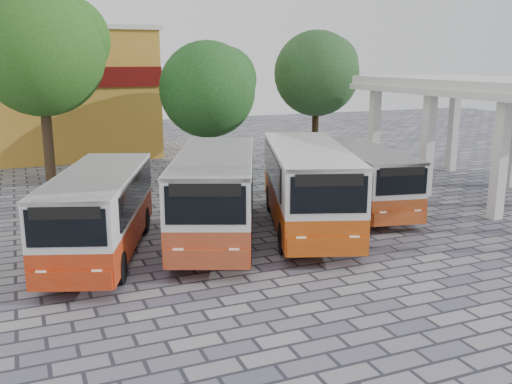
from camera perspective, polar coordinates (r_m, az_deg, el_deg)
name	(u,v)px	position (r m, az deg, el deg)	size (l,w,h in m)	color
ground	(351,258)	(18.73, 9.49, -6.56)	(90.00, 90.00, 0.00)	#575768
bus_far_left	(100,208)	(18.97, -15.36, -1.56)	(4.77, 8.17, 2.76)	#B82F0D
bus_centre_left	(216,190)	(20.11, -4.03, 0.21)	(5.62, 9.09, 3.06)	#AF4320
bus_centre_right	(308,182)	(21.25, 5.21, 0.99)	(5.36, 9.22, 3.12)	#B7450B
bus_far_right	(363,175)	(24.42, 10.68, 1.72)	(3.59, 7.60, 2.62)	#AD4317
tree_left	(42,48)	(30.19, -20.62, 13.31)	(6.47, 6.16, 9.65)	#483422
tree_middle	(209,86)	(29.90, -4.76, 10.50)	(5.20, 4.96, 7.21)	#3F2F1B
tree_right	(317,71)	(34.63, 6.15, 11.97)	(5.28, 5.03, 7.94)	black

